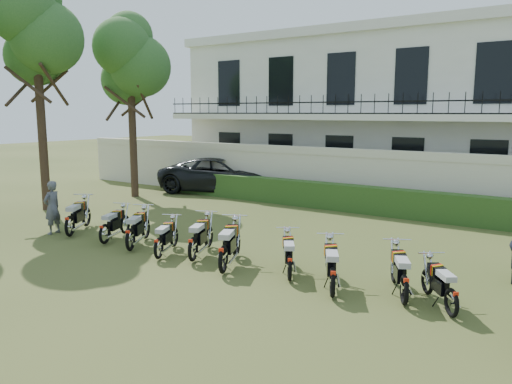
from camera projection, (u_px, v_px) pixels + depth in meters
The scene contains 18 objects.
ground at pixel (228, 255), 13.09m from camera, with size 100.00×100.00×0.00m, color #3D4A1D.
perimeter_wall at pixel (352, 178), 19.44m from camera, with size 30.00×0.35×2.30m.
hedge at pixel (368, 200), 18.34m from camera, with size 18.00×0.60×1.00m, color #264A1A.
building at pixel (404, 112), 23.91m from camera, with size 20.40×9.60×7.40m.
tree_west_mid at pixel (36, 29), 18.08m from camera, with size 3.40×3.20×8.82m.
tree_west_near at pixel (130, 60), 21.20m from camera, with size 3.40×3.20×7.90m.
motorcycle_0 at pixel (69, 221), 14.80m from camera, with size 1.17×1.74×1.10m.
motorcycle_1 at pixel (104, 229), 14.00m from camera, with size 0.82×1.71×0.99m.
motorcycle_2 at pixel (130, 234), 13.28m from camera, with size 1.03×1.75×1.06m.
motorcycle_3 at pixel (158, 243), 12.56m from camera, with size 0.84×1.61×0.95m.
motorcycle_4 at pixel (193, 243), 12.35m from camera, with size 0.90×1.83×1.06m.
motorcycle_5 at pixel (223, 253), 11.41m from camera, with size 0.99×1.93×1.13m.
motorcycle_6 at pixel (290, 262), 10.94m from camera, with size 1.04×1.53×0.96m.
motorcycle_7 at pixel (333, 275), 9.95m from camera, with size 1.01×1.72×1.04m.
motorcycle_8 at pixel (405, 283), 9.55m from camera, with size 0.96×1.71×1.02m.
motorcycle_9 at pixel (452, 296), 8.99m from camera, with size 1.07×1.41×0.92m.
suv at pixel (223, 175), 23.11m from camera, with size 2.69×5.83×1.62m, color black.
inspector at pixel (52, 207), 15.23m from camera, with size 0.60×0.39×1.64m, color slate.
Camera 1 is at (7.70, -10.08, 3.70)m, focal length 35.00 mm.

